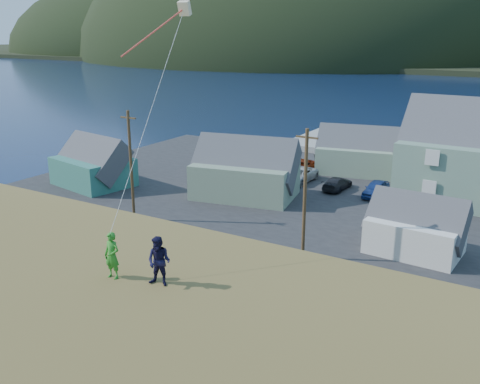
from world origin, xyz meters
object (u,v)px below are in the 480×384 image
Objects in this scene: shed_palegreen_near at (245,171)px; kite_flyer_navy at (159,261)px; wharf at (389,148)px; kite_flyer_green at (112,256)px; shed_white at (416,227)px; shed_teal at (93,163)px; shed_palegreen_far at (361,152)px.

kite_flyer_navy reaches higher than shed_palegreen_near.
kite_flyer_green is (6.00, -58.24, 7.60)m from wharf.
kite_flyer_green is 0.96× the size of kite_flyer_navy.
shed_white is at bearing -71.39° from wharf.
kite_flyer_green is at bearing -98.41° from shed_white.
shed_palegreen_far is (22.31, 19.07, 0.12)m from shed_teal.
kite_flyer_green is at bearing -84.12° from wharf.
shed_teal is 29.34m from shed_palegreen_far.
shed_palegreen_far reaches higher than shed_teal.
shed_teal is 0.85× the size of shed_palegreen_far.
shed_palegreen_near is (15.64, 4.58, 0.30)m from shed_teal.
kite_flyer_green reaches higher than shed_palegreen_far.
shed_teal is at bearing -174.64° from shed_palegreen_near.
shed_teal is at bearing 128.42° from kite_flyer_navy.
kite_flyer_green reaches higher than shed_palegreen_near.
shed_palegreen_far is at bearing 51.20° from shed_teal.
shed_palegreen_near is at bearing 109.81° from kite_flyer_green.
kite_flyer_green reaches higher than shed_teal.
shed_teal is at bearing 135.12° from kite_flyer_green.
kite_flyer_navy is at bearing -29.87° from shed_teal.
kite_flyer_green reaches higher than shed_white.
shed_palegreen_near reaches higher than shed_teal.
shed_white is 4.14× the size of kite_flyer_green.
shed_teal is 5.09× the size of kite_flyer_navy.
kite_flyer_green is (12.21, -30.34, 5.34)m from shed_palegreen_near.
kite_flyer_navy is at bearing -75.88° from shed_palegreen_near.
kite_flyer_green is (27.86, -25.77, 5.65)m from shed_teal.
kite_flyer_navy reaches higher than shed_teal.
shed_white is (11.26, -33.43, 1.65)m from wharf.
wharf is at bearing 86.64° from kite_flyer_navy.
kite_flyer_navy is (14.01, -29.94, 5.38)m from shed_palegreen_near.
shed_white is 22.76m from shed_palegreen_far.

